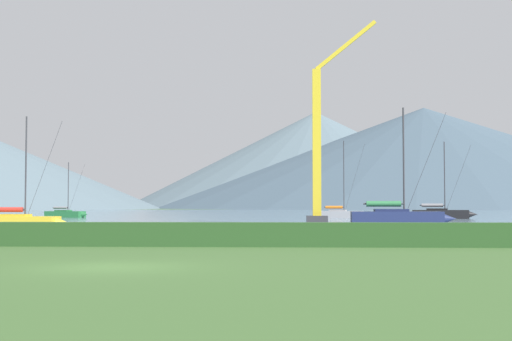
{
  "coord_description": "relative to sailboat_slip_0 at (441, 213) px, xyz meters",
  "views": [
    {
      "loc": [
        5.4,
        -21.45,
        1.84
      ],
      "look_at": [
        1.08,
        63.06,
        5.8
      ],
      "focal_mm": 51.49,
      "sensor_mm": 36.0,
      "label": 1
    }
  ],
  "objects": [
    {
      "name": "ground_plane",
      "position": [
        -24.96,
        -77.03,
        -0.7
      ],
      "size": [
        1000.0,
        1000.0,
        0.0
      ],
      "primitive_type": "plane",
      "color": "#3D602D"
    },
    {
      "name": "sailboat_slip_0",
      "position": [
        0.0,
        0.0,
        0.0
      ],
      "size": [
        8.59,
        3.61,
        10.22
      ],
      "rotation": [
        0.0,
        0.0,
        -0.16
      ],
      "color": "black",
      "rests_on": "harbor_water"
    },
    {
      "name": "dock_crane",
      "position": [
        -17.14,
        -28.7,
        5.95
      ],
      "size": [
        6.72,
        2.0,
        19.47
      ],
      "color": "#333338",
      "rests_on": "ground_plane"
    },
    {
      "name": "sailboat_slip_1",
      "position": [
        -13.04,
        2.87,
        -0.09
      ],
      "size": [
        7.27,
        3.57,
        10.65
      ],
      "rotation": [
        0.0,
        0.0,
        -0.25
      ],
      "color": "#9E9EA3",
      "rests_on": "harbor_water"
    },
    {
      "name": "harbor_water",
      "position": [
        -24.96,
        59.97,
        -0.7
      ],
      "size": [
        320.0,
        246.0,
        0.0
      ],
      "primitive_type": "cube",
      "color": "slate",
      "rests_on": "ground_plane"
    },
    {
      "name": "hedge_line",
      "position": [
        -24.96,
        -66.03,
        -0.17
      ],
      "size": [
        80.0,
        1.2,
        1.06
      ],
      "primitive_type": "cube",
      "color": "#284C23",
      "rests_on": "ground_plane"
    },
    {
      "name": "sailboat_slip_6",
      "position": [
        -52.51,
        6.18,
        -0.15
      ],
      "size": [
        6.78,
        3.53,
        8.01
      ],
      "rotation": [
        0.0,
        0.0,
        -0.29
      ],
      "color": "#236B38",
      "rests_on": "harbor_water"
    },
    {
      "name": "distant_hill_central_peak",
      "position": [
        -6.63,
        322.63,
        26.89
      ],
      "size": [
        217.8,
        217.8,
        55.18
      ],
      "primitive_type": "cone",
      "color": "slate",
      "rests_on": "ground_plane"
    },
    {
      "name": "sailboat_slip_11",
      "position": [
        -10.4,
        -33.43,
        0.05
      ],
      "size": [
        9.17,
        2.9,
        10.42
      ],
      "rotation": [
        0.0,
        0.0,
        -0.03
      ],
      "color": "navy",
      "rests_on": "harbor_water"
    },
    {
      "name": "distant_hill_west_ridge",
      "position": [
        49.75,
        293.0,
        25.98
      ],
      "size": [
        286.42,
        286.42,
        53.36
      ],
      "primitive_type": "cone",
      "color": "#425666",
      "rests_on": "ground_plane"
    },
    {
      "name": "sailboat_slip_4",
      "position": [
        -40.58,
        -43.05,
        -0.12
      ],
      "size": [
        7.03,
        2.35,
        8.66
      ],
      "rotation": [
        0.0,
        0.0,
        -0.05
      ],
      "color": "gold",
      "rests_on": "harbor_water"
    }
  ]
}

